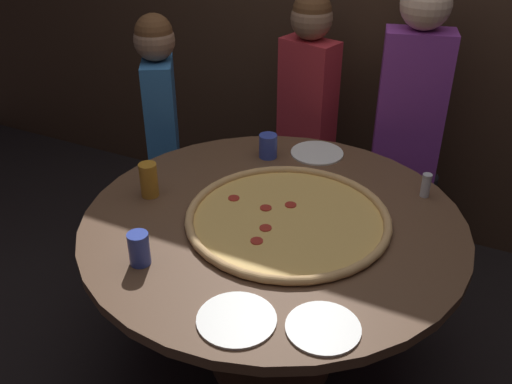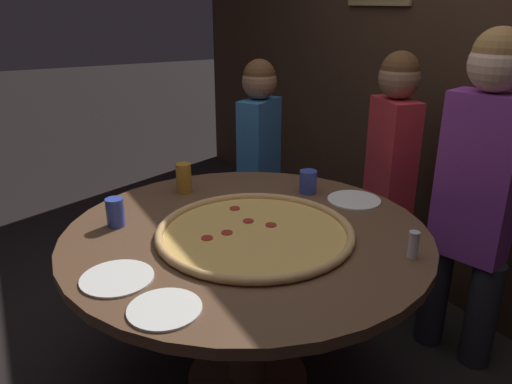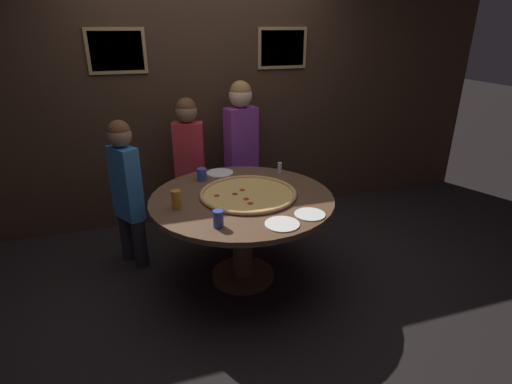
# 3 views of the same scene
# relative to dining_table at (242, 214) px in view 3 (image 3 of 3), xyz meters

# --- Properties ---
(ground_plane) EXTENTS (24.00, 24.00, 0.00)m
(ground_plane) POSITION_rel_dining_table_xyz_m (0.00, 0.00, -0.59)
(ground_plane) COLOR black
(back_wall) EXTENTS (6.40, 0.08, 2.60)m
(back_wall) POSITION_rel_dining_table_xyz_m (0.00, 1.31, 0.71)
(back_wall) COLOR #3D281C
(back_wall) RESTS_ON ground_plane
(dining_table) EXTENTS (1.43, 1.43, 0.74)m
(dining_table) POSITION_rel_dining_table_xyz_m (0.00, 0.00, 0.00)
(dining_table) COLOR brown
(dining_table) RESTS_ON ground_plane
(giant_pizza) EXTENTS (0.76, 0.76, 0.03)m
(giant_pizza) POSITION_rel_dining_table_xyz_m (0.05, 0.01, 0.16)
(giant_pizza) COLOR #EAB75B
(giant_pizza) RESTS_ON dining_table
(drink_cup_front_edge) EXTENTS (0.07, 0.07, 0.14)m
(drink_cup_front_edge) POSITION_rel_dining_table_xyz_m (-0.51, -0.07, 0.22)
(drink_cup_front_edge) COLOR #BC7A23
(drink_cup_front_edge) RESTS_ON dining_table
(drink_cup_by_shaker) EXTENTS (0.07, 0.07, 0.12)m
(drink_cup_by_shaker) POSITION_rel_dining_table_xyz_m (-0.28, -0.44, 0.21)
(drink_cup_by_shaker) COLOR #384CB7
(drink_cup_by_shaker) RESTS_ON dining_table
(drink_cup_centre_back) EXTENTS (0.08, 0.08, 0.11)m
(drink_cup_centre_back) POSITION_rel_dining_table_xyz_m (-0.23, 0.44, 0.20)
(drink_cup_centre_back) COLOR #384CB7
(drink_cup_centre_back) RESTS_ON dining_table
(white_plate_beside_cup) EXTENTS (0.24, 0.24, 0.01)m
(white_plate_beside_cup) POSITION_rel_dining_table_xyz_m (-0.04, 0.56, 0.15)
(white_plate_beside_cup) COLOR white
(white_plate_beside_cup) RESTS_ON dining_table
(white_plate_left_side) EXTENTS (0.22, 0.22, 0.01)m
(white_plate_left_side) POSITION_rel_dining_table_xyz_m (0.37, -0.46, 0.15)
(white_plate_left_side) COLOR white
(white_plate_left_side) RESTS_ON dining_table
(white_plate_near_front) EXTENTS (0.24, 0.24, 0.01)m
(white_plate_near_front) POSITION_rel_dining_table_xyz_m (0.13, -0.54, 0.15)
(white_plate_near_front) COLOR white
(white_plate_near_front) RESTS_ON dining_table
(condiment_shaker) EXTENTS (0.04, 0.04, 0.10)m
(condiment_shaker) POSITION_rel_dining_table_xyz_m (0.47, 0.41, 0.20)
(condiment_shaker) COLOR silver
(condiment_shaker) RESTS_ON dining_table
(diner_side_right) EXTENTS (0.36, 0.22, 1.36)m
(diner_side_right) POSITION_rel_dining_table_xyz_m (-0.25, 0.97, 0.18)
(diner_side_right) COLOR #232328
(diner_side_right) RESTS_ON ground_plane
(diner_far_right) EXTENTS (0.27, 0.33, 1.29)m
(diner_far_right) POSITION_rel_dining_table_xyz_m (-0.85, 0.52, 0.14)
(diner_far_right) COLOR #232328
(diner_far_right) RESTS_ON ground_plane
(diner_centre_back) EXTENTS (0.39, 0.24, 1.49)m
(diner_centre_back) POSITION_rel_dining_table_xyz_m (0.27, 0.96, 0.25)
(diner_centre_back) COLOR #232328
(diner_centre_back) RESTS_ON ground_plane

